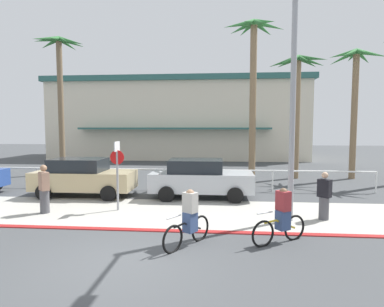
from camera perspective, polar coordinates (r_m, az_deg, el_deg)
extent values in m
plane|color=#424447|center=(17.37, -2.46, -5.53)|extent=(80.00, 80.00, 0.00)
cube|color=#ADAAA0|center=(11.78, -6.16, -10.42)|extent=(44.00, 4.00, 0.02)
cube|color=maroon|center=(9.90, -8.45, -13.34)|extent=(44.00, 0.24, 0.03)
cube|color=beige|center=(33.76, -2.12, 5.67)|extent=(24.66, 9.09, 7.36)
cube|color=#2D605B|center=(34.06, -2.14, 12.30)|extent=(25.26, 9.69, 0.50)
cube|color=#2D605B|center=(28.76, -3.36, 4.49)|extent=(17.26, 1.20, 0.16)
cylinder|color=white|center=(15.75, -3.18, -2.90)|extent=(19.06, 0.08, 0.08)
cylinder|color=white|center=(18.25, -26.03, -3.91)|extent=(0.08, 0.08, 1.00)
cylinder|color=white|center=(17.15, -19.17, -4.22)|extent=(0.08, 0.08, 1.00)
cylinder|color=white|center=(16.33, -11.50, -4.49)|extent=(0.08, 0.08, 1.00)
cylinder|color=white|center=(15.82, -3.17, -4.70)|extent=(0.08, 0.08, 1.00)
cylinder|color=white|center=(15.67, 5.52, -4.80)|extent=(0.08, 0.08, 1.00)
cylinder|color=white|center=(15.87, 14.18, -4.80)|extent=(0.08, 0.08, 1.00)
cylinder|color=white|center=(16.43, 22.43, -4.70)|extent=(0.08, 0.08, 1.00)
cylinder|color=white|center=(17.29, 30.01, -4.52)|extent=(0.08, 0.08, 1.00)
cylinder|color=gray|center=(12.10, -13.15, -4.83)|extent=(0.08, 0.08, 2.20)
cube|color=white|center=(11.96, -13.26, 1.24)|extent=(0.04, 0.56, 0.36)
cylinder|color=red|center=(11.99, -13.23, -0.67)|extent=(0.52, 0.03, 0.52)
cylinder|color=#9EA0A5|center=(10.80, 17.53, 8.07)|extent=(0.18, 0.18, 7.50)
cylinder|color=#756047|center=(22.68, -22.36, 7.60)|extent=(0.36, 0.36, 8.75)
cone|color=#2D6B33|center=(22.95, -20.81, 18.19)|extent=(1.69, 0.32, 0.70)
cone|color=#2D6B33|center=(23.50, -20.67, 17.97)|extent=(1.49, 1.32, 0.62)
cone|color=#2D6B33|center=(24.03, -21.27, 17.63)|extent=(0.65, 1.94, 0.63)
cone|color=#2D6B33|center=(24.03, -22.77, 17.34)|extent=(1.10, 1.59, 0.82)
cone|color=#2D6B33|center=(23.85, -24.01, 17.47)|extent=(1.66, 0.87, 0.77)
cone|color=#2D6B33|center=(23.41, -24.55, 17.94)|extent=(1.53, 0.82, 0.59)
cone|color=#2D6B33|center=(22.84, -24.65, 18.12)|extent=(1.19, 1.75, 0.71)
cone|color=#2D6B33|center=(22.51, -23.37, 18.36)|extent=(0.62, 1.80, 0.72)
cone|color=#2D6B33|center=(22.73, -22.05, 18.26)|extent=(1.26, 1.13, 0.72)
cylinder|color=#846B4C|center=(17.78, 10.79, 8.63)|extent=(0.36, 0.36, 8.66)
cone|color=#387F3D|center=(18.62, 13.60, 21.27)|extent=(1.67, 0.32, 0.75)
cone|color=#387F3D|center=(19.01, 12.56, 20.87)|extent=(1.35, 1.21, 0.79)
cone|color=#387F3D|center=(19.16, 11.15, 20.82)|extent=(0.56, 1.45, 0.75)
cone|color=#387F3D|center=(19.04, 9.77, 21.03)|extent=(0.97, 1.36, 0.70)
cone|color=#387F3D|center=(18.69, 8.92, 21.24)|extent=(1.44, 0.78, 0.77)
cone|color=#387F3D|center=(18.20, 8.40, 21.79)|extent=(1.78, 0.91, 0.73)
cone|color=#387F3D|center=(18.03, 10.16, 22.16)|extent=(0.92, 1.27, 0.60)
cone|color=#387F3D|center=(17.79, 11.76, 21.98)|extent=(0.61, 1.72, 0.83)
cone|color=#387F3D|center=(18.23, 12.77, 21.97)|extent=(1.22, 1.09, 0.57)
cylinder|color=#846B4C|center=(20.22, 18.18, 5.92)|extent=(0.36, 0.36, 7.20)
cone|color=#2D6B33|center=(20.77, 20.53, 15.09)|extent=(1.62, 0.32, 0.82)
cone|color=#2D6B33|center=(21.32, 19.93, 15.04)|extent=(1.64, 1.45, 0.68)
cone|color=#2D6B33|center=(21.33, 18.30, 15.00)|extent=(0.59, 1.62, 0.73)
cone|color=#2D6B33|center=(21.29, 16.65, 15.26)|extent=(1.23, 1.82, 0.59)
cone|color=#2D6B33|center=(20.71, 15.97, 15.38)|extent=(1.80, 0.92, 0.73)
cone|color=#2D6B33|center=(20.25, 16.86, 15.49)|extent=(1.42, 0.78, 0.80)
cone|color=#2D6B33|center=(19.80, 17.70, 15.91)|extent=(1.16, 1.70, 0.69)
cone|color=#2D6B33|center=(19.95, 19.27, 15.61)|extent=(0.58, 1.56, 0.80)
cone|color=#2D6B33|center=(20.23, 20.74, 15.58)|extent=(1.60, 1.42, 0.69)
cylinder|color=#846B4C|center=(21.37, 26.95, 6.01)|extent=(0.36, 0.36, 7.53)
cone|color=#387F3D|center=(22.13, 29.51, 15.20)|extent=(1.84, 0.32, 0.67)
cone|color=#387F3D|center=(22.60, 28.22, 14.88)|extent=(1.56, 1.56, 0.78)
cone|color=#387F3D|center=(22.37, 26.67, 15.22)|extent=(0.32, 1.35, 0.64)
cone|color=#387F3D|center=(22.09, 25.32, 15.12)|extent=(1.43, 1.43, 0.85)
cone|color=#387F3D|center=(21.52, 25.32, 15.69)|extent=(1.62, 0.32, 0.66)
cone|color=#387F3D|center=(21.03, 26.39, 15.73)|extent=(1.47, 1.47, 0.79)
cone|color=#387F3D|center=(21.14, 28.06, 15.71)|extent=(0.32, 1.51, 0.72)
cone|color=#387F3D|center=(21.50, 29.14, 15.30)|extent=(1.33, 1.33, 0.84)
cube|color=tan|center=(15.09, -18.62, -4.51)|extent=(4.40, 1.80, 0.80)
cube|color=#1E2328|center=(15.10, -19.56, -1.92)|extent=(2.29, 1.58, 0.56)
cylinder|color=black|center=(15.50, -12.45, -5.64)|extent=(0.66, 0.22, 0.66)
cylinder|color=black|center=(13.82, -14.69, -6.92)|extent=(0.66, 0.22, 0.66)
cylinder|color=black|center=(16.55, -21.83, -5.21)|extent=(0.66, 0.22, 0.66)
cylinder|color=black|center=(15.00, -24.94, -6.30)|extent=(0.66, 0.22, 0.66)
cube|color=#B2B7BC|center=(13.93, 1.74, -5.01)|extent=(4.40, 1.80, 0.80)
cube|color=#1E2328|center=(13.85, 0.71, -2.22)|extent=(2.29, 1.58, 0.56)
cylinder|color=black|center=(14.88, 7.38, -5.99)|extent=(0.66, 0.22, 0.66)
cylinder|color=black|center=(13.12, 7.71, -7.43)|extent=(0.66, 0.22, 0.66)
cylinder|color=black|center=(15.02, -3.47, -5.86)|extent=(0.66, 0.22, 0.66)
cylinder|color=black|center=(13.28, -4.62, -7.26)|extent=(0.66, 0.22, 0.66)
torus|color=black|center=(8.12, -3.46, -15.04)|extent=(0.46, 0.63, 0.72)
torus|color=black|center=(8.91, 1.49, -13.22)|extent=(0.46, 0.63, 0.72)
cylinder|color=black|center=(8.62, 0.08, -12.81)|extent=(0.43, 0.60, 0.35)
cylinder|color=black|center=(8.19, -2.30, -12.71)|extent=(0.26, 0.34, 0.07)
cylinder|color=black|center=(8.52, -0.33, -12.50)|extent=(0.05, 0.05, 0.44)
cylinder|color=silver|center=(7.98, -3.23, -11.23)|extent=(0.31, 0.43, 0.04)
cube|color=#384C7A|center=(8.51, -0.33, -12.12)|extent=(0.41, 0.42, 0.52)
cube|color=#B7B2A8|center=(8.37, -0.33, -8.71)|extent=(0.43, 0.41, 0.52)
sphere|color=#9E7556|center=(8.32, -0.33, -7.17)|extent=(0.22, 0.22, 0.22)
torus|color=black|center=(8.67, 12.55, -13.85)|extent=(0.64, 0.44, 0.72)
torus|color=black|center=(9.38, 17.82, -12.52)|extent=(0.64, 0.44, 0.72)
cylinder|color=gold|center=(9.11, 16.33, -12.01)|extent=(0.61, 0.41, 0.35)
cylinder|color=gold|center=(8.73, 13.81, -11.74)|extent=(0.35, 0.25, 0.07)
cylinder|color=gold|center=(9.03, 15.90, -11.70)|extent=(0.05, 0.05, 0.44)
cylinder|color=silver|center=(8.54, 12.87, -10.29)|extent=(0.44, 0.30, 0.04)
cube|color=#384C7A|center=(9.01, 15.91, -11.33)|extent=(0.42, 0.41, 0.52)
cube|color=#A33338|center=(8.89, 15.98, -8.10)|extent=(0.40, 0.43, 0.52)
sphere|color=brown|center=(8.84, 16.01, -6.65)|extent=(0.22, 0.22, 0.22)
cylinder|color=#4C4C51|center=(11.60, 22.47, -9.06)|extent=(0.45, 0.45, 0.77)
cube|color=black|center=(11.46, 22.58, -5.74)|extent=(0.47, 0.47, 0.59)
sphere|color=#D6A884|center=(11.40, 22.65, -3.60)|extent=(0.21, 0.21, 0.21)
cylinder|color=#4C4C51|center=(12.67, -24.81, -7.84)|extent=(0.45, 0.45, 0.84)
cube|color=#93705B|center=(12.53, -24.92, -4.51)|extent=(0.47, 0.46, 0.65)
sphere|color=#9E7556|center=(12.47, -25.00, -2.37)|extent=(0.23, 0.23, 0.23)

